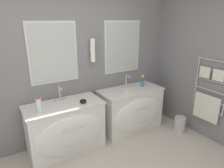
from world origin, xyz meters
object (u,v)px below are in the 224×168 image
(vanity_left, at_px, (66,128))
(amenity_bowl, at_px, (83,101))
(vanity_right, at_px, (131,109))
(waste_bin, at_px, (180,124))
(toiletry_bottle, at_px, (39,105))
(flower_vase, at_px, (143,81))

(vanity_left, relative_size, amenity_bowl, 11.26)
(vanity_left, height_order, vanity_right, same)
(vanity_left, relative_size, waste_bin, 3.99)
(waste_bin, bearing_deg, vanity_right, 140.88)
(vanity_left, relative_size, toiletry_bottle, 5.24)
(waste_bin, bearing_deg, flower_vase, 123.59)
(vanity_left, xyz_separation_m, flower_vase, (1.55, 0.05, 0.49))
(vanity_right, xyz_separation_m, toiletry_bottle, (-1.64, -0.06, 0.49))
(flower_vase, bearing_deg, amenity_bowl, -173.76)
(toiletry_bottle, xyz_separation_m, flower_vase, (1.92, 0.11, -0.01))
(amenity_bowl, distance_m, flower_vase, 1.29)
(waste_bin, bearing_deg, toiletry_bottle, 167.62)
(amenity_bowl, height_order, waste_bin, amenity_bowl)
(vanity_right, height_order, waste_bin, vanity_right)
(flower_vase, height_order, waste_bin, flower_vase)
(toiletry_bottle, relative_size, waste_bin, 0.76)
(vanity_left, distance_m, amenity_bowl, 0.51)
(vanity_left, bearing_deg, vanity_right, 0.00)
(vanity_right, distance_m, amenity_bowl, 1.09)
(toiletry_bottle, relative_size, amenity_bowl, 2.15)
(amenity_bowl, bearing_deg, vanity_left, 161.89)
(toiletry_bottle, bearing_deg, vanity_left, 8.81)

